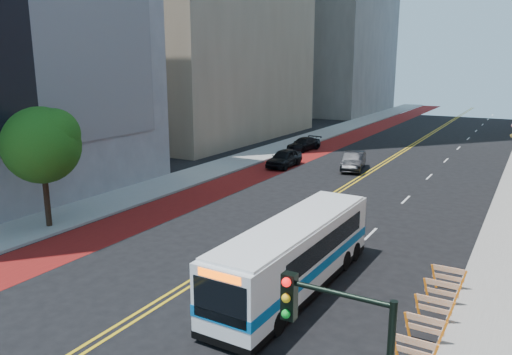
{
  "coord_description": "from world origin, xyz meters",
  "views": [
    {
      "loc": [
        12.13,
        -11.53,
        9.17
      ],
      "look_at": [
        1.01,
        8.0,
        3.95
      ],
      "focal_mm": 35.0,
      "sensor_mm": 36.0,
      "label": 1
    }
  ],
  "objects_px": {
    "transit_bus": "(296,254)",
    "car_b": "(354,161)",
    "car_c": "(304,144)",
    "car_a": "(284,158)",
    "street_tree": "(43,142)"
  },
  "relations": [
    {
      "from": "transit_bus",
      "to": "car_c",
      "type": "bearing_deg",
      "value": 114.79
    },
    {
      "from": "car_a",
      "to": "car_c",
      "type": "height_order",
      "value": "car_a"
    },
    {
      "from": "transit_bus",
      "to": "car_a",
      "type": "xyz_separation_m",
      "value": [
        -11.41,
        21.84,
        -0.74
      ]
    },
    {
      "from": "street_tree",
      "to": "car_b",
      "type": "bearing_deg",
      "value": 67.47
    },
    {
      "from": "car_a",
      "to": "car_c",
      "type": "distance_m",
      "value": 8.87
    },
    {
      "from": "car_c",
      "to": "transit_bus",
      "type": "bearing_deg",
      "value": -57.05
    },
    {
      "from": "street_tree",
      "to": "car_a",
      "type": "distance_m",
      "value": 22.41
    },
    {
      "from": "car_a",
      "to": "car_b",
      "type": "relative_size",
      "value": 0.97
    },
    {
      "from": "car_b",
      "to": "transit_bus",
      "type": "bearing_deg",
      "value": -88.63
    },
    {
      "from": "car_a",
      "to": "car_c",
      "type": "relative_size",
      "value": 1.0
    },
    {
      "from": "transit_bus",
      "to": "car_b",
      "type": "xyz_separation_m",
      "value": [
        -5.6,
        23.66,
        -0.74
      ]
    },
    {
      "from": "car_a",
      "to": "street_tree",
      "type": "bearing_deg",
      "value": -101.42
    },
    {
      "from": "car_a",
      "to": "car_c",
      "type": "bearing_deg",
      "value": 101.81
    },
    {
      "from": "street_tree",
      "to": "car_c",
      "type": "height_order",
      "value": "street_tree"
    },
    {
      "from": "car_b",
      "to": "car_c",
      "type": "bearing_deg",
      "value": 126.85
    }
  ]
}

